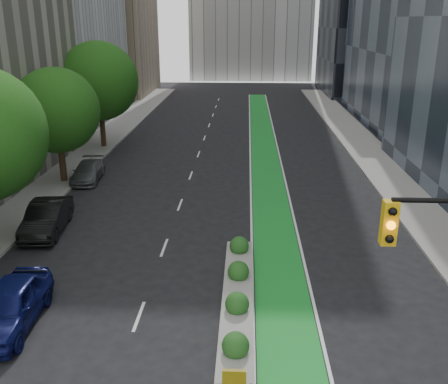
# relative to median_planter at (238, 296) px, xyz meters

# --- Properties ---
(sidewalk_left) EXTENTS (3.60, 90.00, 0.15)m
(sidewalk_left) POSITION_rel_median_planter_xyz_m (-13.00, 17.96, -0.30)
(sidewalk_left) COLOR gray
(sidewalk_left) RESTS_ON ground
(sidewalk_right) EXTENTS (3.60, 90.00, 0.15)m
(sidewalk_right) POSITION_rel_median_planter_xyz_m (10.60, 17.96, -0.30)
(sidewalk_right) COLOR gray
(sidewalk_right) RESTS_ON ground
(bike_lane_paint) EXTENTS (2.20, 70.00, 0.01)m
(bike_lane_paint) POSITION_rel_median_planter_xyz_m (1.80, 22.96, -0.37)
(bike_lane_paint) COLOR #1A8F2D
(bike_lane_paint) RESTS_ON ground
(building_tan_far) EXTENTS (14.00, 16.00, 26.00)m
(building_tan_far) POSITION_rel_median_planter_xyz_m (-21.20, 58.96, 12.63)
(building_tan_far) COLOR tan
(building_tan_far) RESTS_ON ground
(tree_midfar) EXTENTS (5.60, 5.60, 7.76)m
(tree_midfar) POSITION_rel_median_planter_xyz_m (-12.20, 14.96, 4.57)
(tree_midfar) COLOR black
(tree_midfar) RESTS_ON ground
(tree_far) EXTENTS (6.60, 6.60, 9.00)m
(tree_far) POSITION_rel_median_planter_xyz_m (-12.20, 24.96, 5.32)
(tree_far) COLOR black
(tree_far) RESTS_ON ground
(median_planter) EXTENTS (1.20, 10.26, 1.10)m
(median_planter) POSITION_rel_median_planter_xyz_m (0.00, 0.00, 0.00)
(median_planter) COLOR gray
(median_planter) RESTS_ON ground
(parked_car_left_near) EXTENTS (2.13, 4.90, 1.64)m
(parked_car_left_near) POSITION_rel_median_planter_xyz_m (-8.20, -1.82, 0.45)
(parked_car_left_near) COLOR #0B1147
(parked_car_left_near) RESTS_ON ground
(parked_car_left_mid) EXTENTS (2.19, 5.03, 1.61)m
(parked_car_left_mid) POSITION_rel_median_planter_xyz_m (-10.12, 6.63, 0.43)
(parked_car_left_mid) COLOR black
(parked_car_left_mid) RESTS_ON ground
(parked_car_left_far) EXTENTS (2.15, 4.54, 1.28)m
(parked_car_left_far) POSITION_rel_median_planter_xyz_m (-10.70, 15.52, 0.27)
(parked_car_left_far) COLOR #575A5C
(parked_car_left_far) RESTS_ON ground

